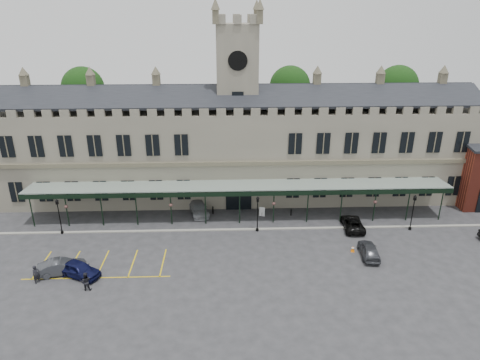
{
  "coord_description": "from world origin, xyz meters",
  "views": [
    {
      "loc": [
        -1.57,
        -37.87,
        23.84
      ],
      "look_at": [
        0.0,
        6.0,
        6.0
      ],
      "focal_mm": 32.0,
      "sensor_mm": 36.0,
      "label": 1
    }
  ],
  "objects_px": {
    "lamp_post_right": "(413,209)",
    "car_taxi": "(199,208)",
    "lamp_post_left": "(59,213)",
    "clock_tower": "(237,98)",
    "traffic_cone": "(353,249)",
    "car_van": "(353,223)",
    "person_b": "(86,281)",
    "lamp_post_mid": "(258,210)",
    "person_a": "(36,274)",
    "station_building": "(237,149)",
    "car_left_a": "(79,269)",
    "car_right_a": "(369,250)",
    "sign_board": "(262,212)",
    "car_left_b": "(62,267)"
  },
  "relations": [
    {
      "from": "station_building",
      "to": "car_taxi",
      "type": "height_order",
      "value": "station_building"
    },
    {
      "from": "car_taxi",
      "to": "person_b",
      "type": "height_order",
      "value": "person_b"
    },
    {
      "from": "lamp_post_right",
      "to": "car_right_a",
      "type": "distance_m",
      "value": 8.71
    },
    {
      "from": "lamp_post_left",
      "to": "clock_tower",
      "type": "bearing_deg",
      "value": 27.75
    },
    {
      "from": "clock_tower",
      "to": "traffic_cone",
      "type": "height_order",
      "value": "clock_tower"
    },
    {
      "from": "station_building",
      "to": "car_left_b",
      "type": "height_order",
      "value": "station_building"
    },
    {
      "from": "car_left_a",
      "to": "person_b",
      "type": "height_order",
      "value": "person_b"
    },
    {
      "from": "car_left_b",
      "to": "car_taxi",
      "type": "bearing_deg",
      "value": -59.62
    },
    {
      "from": "lamp_post_mid",
      "to": "person_a",
      "type": "height_order",
      "value": "lamp_post_mid"
    },
    {
      "from": "car_van",
      "to": "car_taxi",
      "type": "bearing_deg",
      "value": -11.28
    },
    {
      "from": "lamp_post_mid",
      "to": "lamp_post_right",
      "type": "relative_size",
      "value": 0.99
    },
    {
      "from": "lamp_post_right",
      "to": "car_taxi",
      "type": "bearing_deg",
      "value": 168.18
    },
    {
      "from": "station_building",
      "to": "car_left_a",
      "type": "relative_size",
      "value": 13.56
    },
    {
      "from": "lamp_post_mid",
      "to": "person_b",
      "type": "xyz_separation_m",
      "value": [
        -16.26,
        -10.42,
        -1.69
      ]
    },
    {
      "from": "person_b",
      "to": "traffic_cone",
      "type": "bearing_deg",
      "value": -172.71
    },
    {
      "from": "car_taxi",
      "to": "person_a",
      "type": "height_order",
      "value": "person_a"
    },
    {
      "from": "traffic_cone",
      "to": "person_b",
      "type": "xyz_separation_m",
      "value": [
        -25.94,
        -5.62,
        0.58
      ]
    },
    {
      "from": "lamp_post_right",
      "to": "person_a",
      "type": "relative_size",
      "value": 2.41
    },
    {
      "from": "car_left_b",
      "to": "car_right_a",
      "type": "relative_size",
      "value": 1.05
    },
    {
      "from": "clock_tower",
      "to": "car_right_a",
      "type": "xyz_separation_m",
      "value": [
        13.0,
        -16.54,
        -12.4
      ]
    },
    {
      "from": "lamp_post_left",
      "to": "car_right_a",
      "type": "bearing_deg",
      "value": -10.13
    },
    {
      "from": "clock_tower",
      "to": "traffic_cone",
      "type": "bearing_deg",
      "value": -53.29
    },
    {
      "from": "car_van",
      "to": "lamp_post_right",
      "type": "bearing_deg",
      "value": 177.99
    },
    {
      "from": "lamp_post_mid",
      "to": "person_b",
      "type": "relative_size",
      "value": 2.43
    },
    {
      "from": "sign_board",
      "to": "car_taxi",
      "type": "relative_size",
      "value": 0.24
    },
    {
      "from": "lamp_post_left",
      "to": "person_b",
      "type": "relative_size",
      "value": 2.39
    },
    {
      "from": "clock_tower",
      "to": "lamp_post_mid",
      "type": "xyz_separation_m",
      "value": [
        1.95,
        -10.8,
        -10.52
      ]
    },
    {
      "from": "clock_tower",
      "to": "person_a",
      "type": "bearing_deg",
      "value": -133.86
    },
    {
      "from": "person_a",
      "to": "station_building",
      "type": "bearing_deg",
      "value": -5.15
    },
    {
      "from": "lamp_post_left",
      "to": "lamp_post_right",
      "type": "xyz_separation_m",
      "value": [
        39.73,
        -0.52,
        0.05
      ]
    },
    {
      "from": "car_right_a",
      "to": "person_b",
      "type": "xyz_separation_m",
      "value": [
        -27.31,
        -4.67,
        0.19
      ]
    },
    {
      "from": "clock_tower",
      "to": "car_taxi",
      "type": "bearing_deg",
      "value": -129.83
    },
    {
      "from": "car_right_a",
      "to": "car_taxi",
      "type": "bearing_deg",
      "value": -25.56
    },
    {
      "from": "car_taxi",
      "to": "lamp_post_left",
      "type": "bearing_deg",
      "value": -177.23
    },
    {
      "from": "station_building",
      "to": "traffic_cone",
      "type": "xyz_separation_m",
      "value": [
        11.63,
        -15.51,
        -6.15
      ]
    },
    {
      "from": "lamp_post_left",
      "to": "car_van",
      "type": "xyz_separation_m",
      "value": [
        33.17,
        0.05,
        -1.91
      ]
    },
    {
      "from": "lamp_post_left",
      "to": "car_right_a",
      "type": "relative_size",
      "value": 1.03
    },
    {
      "from": "car_taxi",
      "to": "person_b",
      "type": "distance_m",
      "value": 17.84
    },
    {
      "from": "car_left_b",
      "to": "lamp_post_right",
      "type": "bearing_deg",
      "value": -93.54
    },
    {
      "from": "sign_board",
      "to": "person_a",
      "type": "distance_m",
      "value": 25.51
    },
    {
      "from": "station_building",
      "to": "lamp_post_left",
      "type": "distance_m",
      "value": 23.09
    },
    {
      "from": "car_right_a",
      "to": "person_a",
      "type": "xyz_separation_m",
      "value": [
        -32.2,
        -3.44,
        0.2
      ]
    },
    {
      "from": "station_building",
      "to": "sign_board",
      "type": "height_order",
      "value": "station_building"
    },
    {
      "from": "person_a",
      "to": "person_b",
      "type": "bearing_deg",
      "value": -65.37
    },
    {
      "from": "clock_tower",
      "to": "sign_board",
      "type": "distance_m",
      "value": 14.66
    },
    {
      "from": "clock_tower",
      "to": "car_left_a",
      "type": "relative_size",
      "value": 5.6
    },
    {
      "from": "car_taxi",
      "to": "car_right_a",
      "type": "xyz_separation_m",
      "value": [
        18.0,
        -10.55,
        0.0
      ]
    },
    {
      "from": "lamp_post_left",
      "to": "person_a",
      "type": "height_order",
      "value": "lamp_post_left"
    },
    {
      "from": "traffic_cone",
      "to": "car_left_b",
      "type": "xyz_separation_m",
      "value": [
        -29.06,
        -2.91,
        0.41
      ]
    },
    {
      "from": "traffic_cone",
      "to": "person_a",
      "type": "distance_m",
      "value": 31.14
    }
  ]
}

